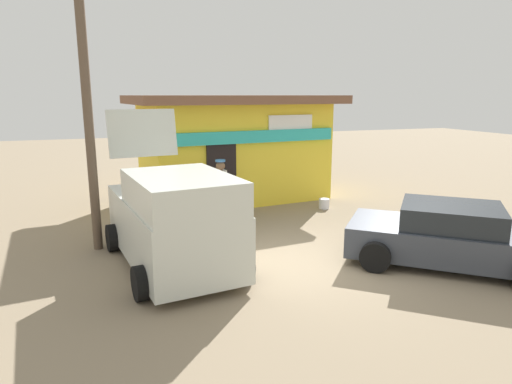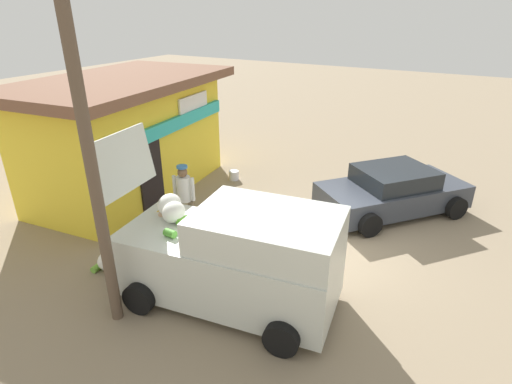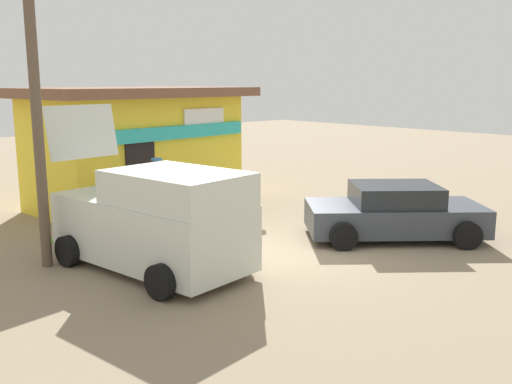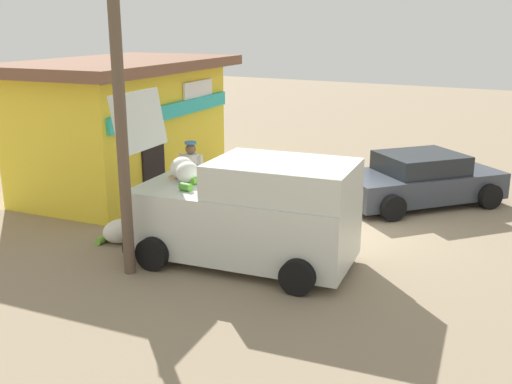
% 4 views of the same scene
% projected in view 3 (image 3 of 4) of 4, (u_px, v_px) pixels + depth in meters
% --- Properties ---
extents(ground_plane, '(60.00, 60.00, 0.00)m').
position_uv_depth(ground_plane, '(287.00, 248.00, 12.43)').
color(ground_plane, gray).
extents(storefront_bar, '(6.86, 4.47, 3.38)m').
position_uv_depth(storefront_bar, '(136.00, 145.00, 16.54)').
color(storefront_bar, yellow).
rests_on(storefront_bar, ground_plane).
extents(delivery_van, '(2.55, 4.43, 3.07)m').
position_uv_depth(delivery_van, '(155.00, 220.00, 10.80)').
color(delivery_van, silver).
rests_on(delivery_van, ground_plane).
extents(parked_sedan, '(4.15, 3.92, 1.25)m').
position_uv_depth(parked_sedan, '(394.00, 213.00, 13.12)').
color(parked_sedan, '#383D47').
rests_on(parked_sedan, ground_plane).
extents(vendor_standing, '(0.40, 0.56, 1.77)m').
position_uv_depth(vendor_standing, '(157.00, 189.00, 13.65)').
color(vendor_standing, '#726047').
rests_on(vendor_standing, ground_plane).
extents(customer_bending, '(0.73, 0.76, 1.47)m').
position_uv_depth(customer_bending, '(117.00, 205.00, 12.47)').
color(customer_bending, '#4C4C51').
rests_on(customer_bending, ground_plane).
extents(unloaded_banana_pile, '(0.91, 0.96, 0.48)m').
position_uv_depth(unloaded_banana_pile, '(73.00, 233.00, 12.72)').
color(unloaded_banana_pile, silver).
rests_on(unloaded_banana_pile, ground_plane).
extents(paint_bucket, '(0.32, 0.32, 0.30)m').
position_uv_depth(paint_bucket, '(245.00, 200.00, 16.64)').
color(paint_bucket, silver).
rests_on(paint_bucket, ground_plane).
extents(utility_pole, '(0.20, 0.20, 5.45)m').
position_uv_depth(utility_pole, '(38.00, 126.00, 10.68)').
color(utility_pole, brown).
rests_on(utility_pole, ground_plane).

